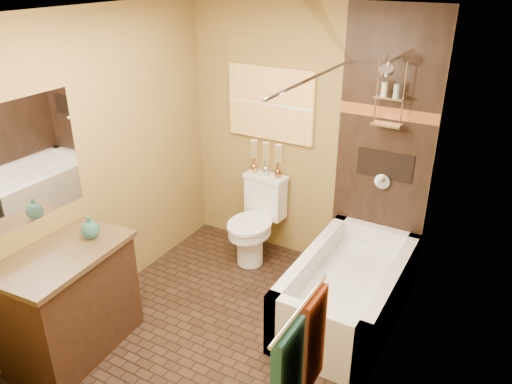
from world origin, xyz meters
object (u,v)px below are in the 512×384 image
Objects in this scene: toilet at (256,220)px; vanity at (69,301)px; bathtub at (348,295)px; sunset_painting at (271,104)px.

toilet is 0.81× the size of vanity.
bathtub is 1.44× the size of vanity.
sunset_painting is 1.06× the size of toilet.
toilet is (-1.14, 0.45, 0.21)m from bathtub.
vanity reaches higher than bathtub.
toilet is at bearing -90.00° from sunset_painting.
sunset_painting is at bearing 94.77° from toilet.
bathtub is 1.77× the size of toilet.
vanity is (-0.58, -1.86, 0.01)m from toilet.
sunset_painting is 0.87× the size of vanity.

